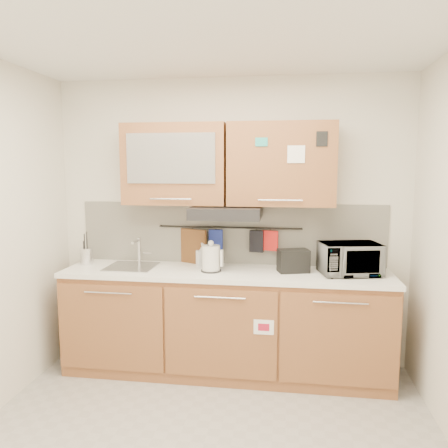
% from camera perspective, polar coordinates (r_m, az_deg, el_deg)
% --- Properties ---
extents(ceiling, '(3.20, 3.20, 0.00)m').
position_cam_1_polar(ceiling, '(2.62, -3.76, 24.95)').
color(ceiling, white).
rests_on(ceiling, wall_back).
extents(wall_back, '(3.20, 0.00, 3.20)m').
position_cam_1_polar(wall_back, '(4.02, 0.81, 0.20)').
color(wall_back, silver).
rests_on(wall_back, ground).
extents(base_cabinet, '(2.80, 0.64, 0.88)m').
position_cam_1_polar(base_cabinet, '(3.94, 0.20, -13.40)').
color(base_cabinet, '#A3643A').
rests_on(base_cabinet, floor).
extents(countertop, '(2.82, 0.62, 0.04)m').
position_cam_1_polar(countertop, '(3.79, 0.20, -6.41)').
color(countertop, white).
rests_on(countertop, base_cabinet).
extents(backsplash, '(2.80, 0.02, 0.56)m').
position_cam_1_polar(backsplash, '(4.02, 0.79, -1.24)').
color(backsplash, silver).
rests_on(backsplash, countertop).
extents(upper_cabinets, '(1.82, 0.37, 0.70)m').
position_cam_1_polar(upper_cabinets, '(3.81, 0.41, 7.80)').
color(upper_cabinets, '#A3643A').
rests_on(upper_cabinets, wall_back).
extents(range_hood, '(0.60, 0.46, 0.10)m').
position_cam_1_polar(range_hood, '(3.76, 0.33, 1.53)').
color(range_hood, black).
rests_on(range_hood, upper_cabinets).
extents(sink, '(0.42, 0.40, 0.26)m').
position_cam_1_polar(sink, '(4.00, -11.94, -5.46)').
color(sink, silver).
rests_on(sink, countertop).
extents(utensil_rail, '(1.30, 0.02, 0.02)m').
position_cam_1_polar(utensil_rail, '(3.97, 0.72, -0.47)').
color(utensil_rail, black).
rests_on(utensil_rail, backsplash).
extents(utensil_crock, '(0.16, 0.16, 0.30)m').
position_cam_1_polar(utensil_crock, '(4.21, -17.52, -3.99)').
color(utensil_crock, silver).
rests_on(utensil_crock, countertop).
extents(kettle, '(0.20, 0.18, 0.27)m').
position_cam_1_polar(kettle, '(3.74, -1.69, -4.60)').
color(kettle, silver).
rests_on(kettle, countertop).
extents(toaster, '(0.29, 0.22, 0.19)m').
position_cam_1_polar(toaster, '(3.77, 9.05, -4.73)').
color(toaster, black).
rests_on(toaster, countertop).
extents(microwave, '(0.54, 0.42, 0.26)m').
position_cam_1_polar(microwave, '(3.78, 16.10, -4.39)').
color(microwave, '#999999').
rests_on(microwave, countertop).
extents(soap_bottle, '(0.13, 0.13, 0.21)m').
position_cam_1_polar(soap_bottle, '(3.92, -2.84, -4.04)').
color(soap_bottle, '#999999').
rests_on(soap_bottle, countertop).
extents(cutting_board, '(0.28, 0.15, 0.37)m').
position_cam_1_polar(cutting_board, '(4.05, -4.12, -3.30)').
color(cutting_board, brown).
rests_on(cutting_board, utensil_rail).
extents(oven_mitt, '(0.13, 0.03, 0.21)m').
position_cam_1_polar(oven_mitt, '(4.00, -1.08, -2.22)').
color(oven_mitt, '#213098').
rests_on(oven_mitt, utensil_rail).
extents(dark_pouch, '(0.13, 0.06, 0.20)m').
position_cam_1_polar(dark_pouch, '(3.95, 4.26, -2.27)').
color(dark_pouch, black).
rests_on(dark_pouch, utensil_rail).
extents(pot_holder, '(0.15, 0.05, 0.18)m').
position_cam_1_polar(pot_holder, '(3.94, 6.02, -2.18)').
color(pot_holder, red).
rests_on(pot_holder, utensil_rail).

